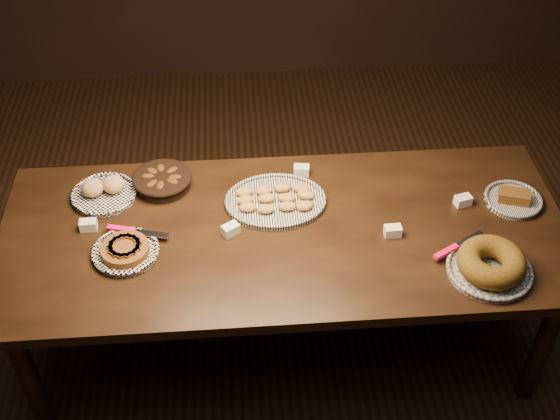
{
  "coord_description": "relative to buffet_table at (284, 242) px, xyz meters",
  "views": [
    {
      "loc": [
        -0.18,
        -2.11,
        2.8
      ],
      "look_at": [
        -0.01,
        0.05,
        0.82
      ],
      "focal_mm": 45.0,
      "sensor_mm": 36.0,
      "label": 1
    }
  ],
  "objects": [
    {
      "name": "madeleine_platter",
      "position": [
        -0.03,
        0.17,
        0.09
      ],
      "size": [
        0.44,
        0.36,
        0.05
      ],
      "rotation": [
        0.0,
        0.0,
        0.35
      ],
      "color": "black",
      "rests_on": "buffet_table"
    },
    {
      "name": "tent_cards",
      "position": [
        0.06,
        0.09,
        0.1
      ],
      "size": [
        1.68,
        0.48,
        0.04
      ],
      "color": "white",
      "rests_on": "buffet_table"
    },
    {
      "name": "bread_roll_plate",
      "position": [
        -0.78,
        0.28,
        0.1
      ],
      "size": [
        0.29,
        0.29,
        0.09
      ],
      "rotation": [
        0.0,
        0.0,
        -0.11
      ],
      "color": "white",
      "rests_on": "buffet_table"
    },
    {
      "name": "apple_tart_plate",
      "position": [
        -0.65,
        -0.09,
        0.09
      ],
      "size": [
        0.31,
        0.28,
        0.05
      ],
      "rotation": [
        0.0,
        0.0,
        -0.38
      ],
      "color": "white",
      "rests_on": "buffet_table"
    },
    {
      "name": "loaf_plate",
      "position": [
        1.01,
        0.1,
        0.09
      ],
      "size": [
        0.25,
        0.25,
        0.06
      ],
      "rotation": [
        0.0,
        0.0,
        -0.31
      ],
      "color": "black",
      "rests_on": "buffet_table"
    },
    {
      "name": "buffet_table",
      "position": [
        0.0,
        0.0,
        0.0
      ],
      "size": [
        2.4,
        1.0,
        0.75
      ],
      "color": "black",
      "rests_on": "ground"
    },
    {
      "name": "croissant_basket",
      "position": [
        -0.52,
        0.32,
        0.11
      ],
      "size": [
        0.32,
        0.32,
        0.07
      ],
      "rotation": [
        0.0,
        0.0,
        -0.42
      ],
      "color": "black",
      "rests_on": "buffet_table"
    },
    {
      "name": "ground",
      "position": [
        0.0,
        0.0,
        -0.68
      ],
      "size": [
        5.0,
        5.0,
        0.0
      ],
      "primitive_type": "plane",
      "color": "black",
      "rests_on": "ground"
    },
    {
      "name": "bundt_cake_plate",
      "position": [
        0.78,
        -0.3,
        0.12
      ],
      "size": [
        0.38,
        0.38,
        0.11
      ],
      "rotation": [
        0.0,
        0.0,
        0.19
      ],
      "color": "black",
      "rests_on": "buffet_table"
    }
  ]
}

